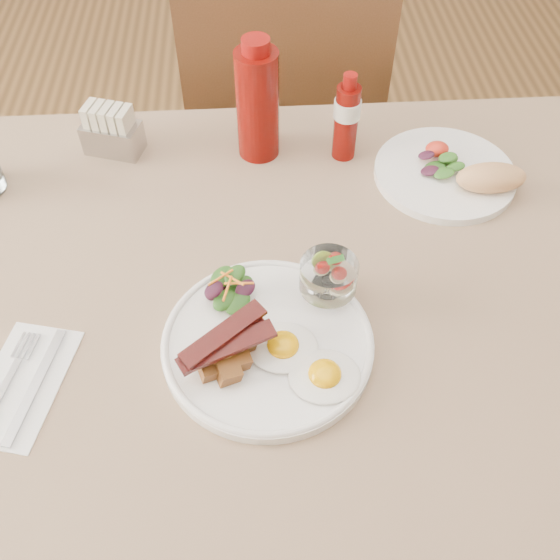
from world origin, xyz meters
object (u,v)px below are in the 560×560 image
at_px(table, 310,323).
at_px(hot_sauce_bottle, 346,118).
at_px(fruit_cup, 329,276).
at_px(ketchup_bottle, 258,103).
at_px(main_plate, 268,343).
at_px(second_plate, 456,173).
at_px(chair_far, 282,132).
at_px(sugar_caddy, 112,132).

bearing_deg(table, hot_sauce_bottle, 74.44).
height_order(table, fruit_cup, fruit_cup).
relative_size(fruit_cup, ketchup_bottle, 0.38).
xyz_separation_m(main_plate, second_plate, (0.33, 0.31, 0.01)).
xyz_separation_m(main_plate, hot_sauce_bottle, (0.15, 0.39, 0.07)).
xyz_separation_m(second_plate, ketchup_bottle, (-0.32, 0.10, 0.08)).
bearing_deg(second_plate, hot_sauce_bottle, 155.91).
bearing_deg(second_plate, fruit_cup, -134.67).
height_order(table, chair_far, chair_far).
bearing_deg(chair_far, fruit_cup, -88.59).
distance_m(fruit_cup, sugar_caddy, 0.49).
distance_m(table, sugar_caddy, 0.47).
bearing_deg(chair_far, ketchup_bottle, -100.23).
distance_m(chair_far, second_plate, 0.57).
bearing_deg(sugar_caddy, table, -28.42).
xyz_separation_m(fruit_cup, hot_sauce_bottle, (0.06, 0.32, 0.02)).
distance_m(chair_far, fruit_cup, 0.75).
bearing_deg(main_plate, ketchup_bottle, 89.34).
distance_m(table, fruit_cup, 0.15).
height_order(ketchup_bottle, hot_sauce_bottle, ketchup_bottle).
height_order(second_plate, hot_sauce_bottle, hot_sauce_bottle).
bearing_deg(ketchup_bottle, main_plate, -90.66).
distance_m(fruit_cup, ketchup_bottle, 0.35).
bearing_deg(fruit_cup, table, 119.95).
bearing_deg(ketchup_bottle, table, -78.43).
distance_m(second_plate, hot_sauce_bottle, 0.20).
bearing_deg(chair_far, sugar_caddy, -133.13).
bearing_deg(table, chair_far, 90.00).
bearing_deg(hot_sauce_bottle, fruit_cup, -101.30).
distance_m(main_plate, ketchup_bottle, 0.42).
xyz_separation_m(main_plate, fruit_cup, (0.09, 0.07, 0.05)).
relative_size(ketchup_bottle, hot_sauce_bottle, 1.35).
height_order(table, main_plate, main_plate).
xyz_separation_m(chair_far, fruit_cup, (0.02, -0.69, 0.29)).
bearing_deg(fruit_cup, second_plate, 45.33).
bearing_deg(fruit_cup, ketchup_bottle, 103.33).
distance_m(table, second_plate, 0.35).
height_order(main_plate, fruit_cup, fruit_cup).
bearing_deg(sugar_caddy, main_plate, -42.18).
xyz_separation_m(chair_far, main_plate, (-0.07, -0.76, 0.24)).
relative_size(chair_far, hot_sauce_bottle, 5.95).
xyz_separation_m(second_plate, sugar_caddy, (-0.57, 0.11, 0.02)).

